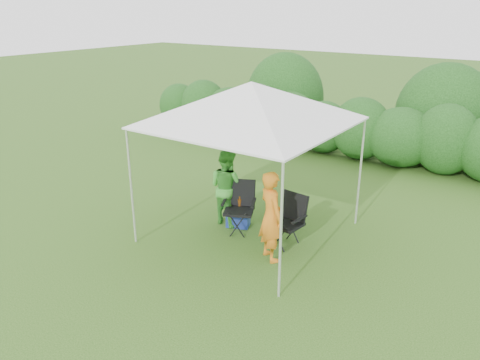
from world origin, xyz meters
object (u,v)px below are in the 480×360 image
Objects in this scene: woman at (227,187)px; cooler at (238,217)px; man at (271,216)px; chair_left at (240,203)px; chair_right at (290,217)px; canopy at (251,103)px.

woman is 0.62m from cooler.
woman is at bearing 5.08° from man.
chair_left is 0.45m from woman.
chair_right is 1.21m from cooler.
chair_left reaches higher than cooler.
man is 1.48m from cooler.
canopy is 3.21× the size of chair_left.
woman reaches higher than chair_left.
man reaches higher than cooler.
chair_left is 0.65× the size of woman.
chair_right is 0.63× the size of woman.
man is (-0.00, -0.63, 0.25)m from chair_right.
cooler is (0.27, -0.00, -0.56)m from woman.
man is 1.60m from woman.
canopy is at bearing -21.32° from chair_left.
chair_right is 0.68m from man.
canopy reaches higher than man.
woman is (-0.61, 0.10, -1.72)m from canopy.
chair_left is 1.22m from man.
man is 2.90× the size of cooler.
man is (1.04, -0.60, 0.23)m from chair_left.
man is at bearing -83.67° from chair_right.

